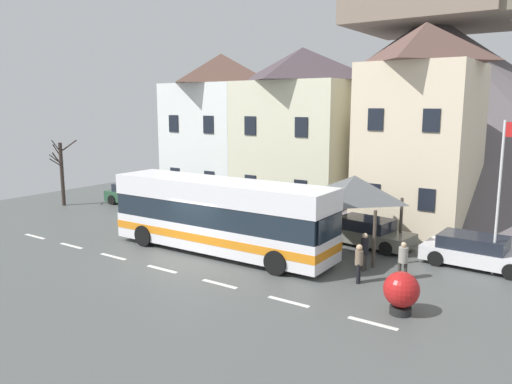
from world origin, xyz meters
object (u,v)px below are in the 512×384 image
(pedestrian_00, at_px, (365,250))
(parked_car_02, at_px, (368,232))
(bus_shelter, at_px, (354,188))
(townhouse_02, at_px, (421,127))
(townhouse_00, at_px, (222,128))
(pedestrian_02, at_px, (359,261))
(harbour_buoy, at_px, (401,291))
(transit_bus, at_px, (220,217))
(flagpole, at_px, (502,186))
(bare_tree_00, at_px, (62,171))
(public_bench, at_px, (366,231))
(parked_car_01, at_px, (476,251))
(pedestrian_01, at_px, (403,258))
(parked_car_03, at_px, (187,202))
(townhouse_01, at_px, (301,131))
(hilltop_castle, at_px, (429,94))
(parked_car_00, at_px, (136,194))

(pedestrian_00, bearing_deg, parked_car_02, 109.71)
(bus_shelter, bearing_deg, townhouse_02, 82.34)
(townhouse_00, xyz_separation_m, pedestrian_02, (14.68, -10.39, -4.17))
(harbour_buoy, bearing_deg, transit_bus, 167.35)
(flagpole, distance_m, bare_tree_00, 26.15)
(pedestrian_02, xyz_separation_m, public_bench, (-2.03, 5.69, -0.37))
(parked_car_01, bearing_deg, townhouse_02, 128.63)
(pedestrian_00, bearing_deg, pedestrian_01, -6.15)
(transit_bus, xyz_separation_m, parked_car_03, (-6.97, 5.44, -1.01))
(townhouse_01, bearing_deg, transit_bus, -81.06)
(pedestrian_00, bearing_deg, harbour_buoy, -52.10)
(townhouse_01, xyz_separation_m, hilltop_castle, (3.00, 16.55, 2.45))
(parked_car_03, xyz_separation_m, harbour_buoy, (15.91, -7.45, 0.11))
(transit_bus, bearing_deg, public_bench, 49.36)
(transit_bus, bearing_deg, parked_car_02, 43.06)
(hilltop_castle, distance_m, pedestrian_01, 27.12)
(parked_car_03, bearing_deg, bus_shelter, -16.06)
(parked_car_03, bearing_deg, pedestrian_01, -23.04)
(hilltop_castle, xyz_separation_m, parked_car_00, (-12.99, -21.23, -6.78))
(townhouse_02, distance_m, parked_car_03, 14.35)
(bus_shelter, distance_m, public_bench, 3.17)
(pedestrian_02, bearing_deg, hilltop_castle, 101.17)
(parked_car_01, bearing_deg, pedestrian_01, -119.31)
(harbour_buoy, bearing_deg, townhouse_01, 130.97)
(parked_car_02, relative_size, pedestrian_01, 2.89)
(parked_car_03, bearing_deg, parked_car_02, -9.94)
(hilltop_castle, xyz_separation_m, bare_tree_00, (-16.72, -24.17, -5.18))
(parked_car_00, bearing_deg, transit_bus, -29.32)
(pedestrian_00, bearing_deg, hilltop_castle, 100.97)
(parked_car_00, bearing_deg, bus_shelter, -10.59)
(townhouse_02, bearing_deg, parked_car_02, -97.03)
(parked_car_00, bearing_deg, townhouse_00, 49.23)
(townhouse_00, height_order, bare_tree_00, townhouse_00)
(townhouse_02, relative_size, bare_tree_00, 2.48)
(bus_shelter, relative_size, parked_car_01, 0.82)
(bare_tree_00, bearing_deg, townhouse_01, 29.06)
(pedestrian_01, xyz_separation_m, harbour_buoy, (1.00, -3.20, -0.09))
(bus_shelter, xyz_separation_m, public_bench, (-0.16, 2.00, -2.45))
(bus_shelter, distance_m, flagpole, 5.98)
(parked_car_02, height_order, public_bench, parked_car_02)
(public_bench, bearing_deg, bus_shelter, -85.29)
(public_bench, bearing_deg, townhouse_00, 159.63)
(parked_car_02, bearing_deg, bare_tree_00, -165.42)
(transit_bus, relative_size, public_bench, 6.39)
(parked_car_02, relative_size, parked_car_03, 1.07)
(parked_car_02, height_order, flagpole, flagpole)
(hilltop_castle, relative_size, pedestrian_00, 25.84)
(townhouse_01, xyz_separation_m, parked_car_00, (-9.98, -4.68, -4.33))
(parked_car_01, bearing_deg, bare_tree_00, -173.37)
(public_bench, relative_size, flagpole, 0.28)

